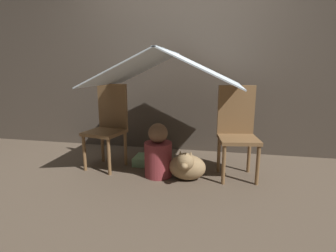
% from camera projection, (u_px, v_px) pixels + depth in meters
% --- Properties ---
extents(ground_plane, '(8.80, 8.80, 0.00)m').
position_uv_depth(ground_plane, '(165.00, 178.00, 2.69)').
color(ground_plane, brown).
extents(wall_back, '(7.00, 0.05, 2.50)m').
position_uv_depth(wall_back, '(181.00, 57.00, 3.42)').
color(wall_back, '#4C4238').
rests_on(wall_back, ground_plane).
extents(chair_left, '(0.45, 0.45, 0.94)m').
position_uv_depth(chair_left, '(108.00, 123.00, 2.95)').
color(chair_left, brown).
rests_on(chair_left, ground_plane).
extents(chair_right, '(0.43, 0.43, 0.94)m').
position_uv_depth(chair_right, '(237.00, 129.00, 2.68)').
color(chair_right, brown).
rests_on(chair_right, ground_plane).
extents(sheet_canopy, '(1.44, 1.15, 0.35)m').
position_uv_depth(sheet_canopy, '(168.00, 68.00, 2.61)').
color(sheet_canopy, silver).
extents(person_front, '(0.28, 0.28, 0.56)m').
position_uv_depth(person_front, '(158.00, 154.00, 2.71)').
color(person_front, maroon).
rests_on(person_front, ground_plane).
extents(dog, '(0.37, 0.38, 0.34)m').
position_uv_depth(dog, '(187.00, 166.00, 2.61)').
color(dog, '#9E7F56').
rests_on(dog, ground_plane).
extents(floor_cushion, '(0.32, 0.26, 0.10)m').
position_uv_depth(floor_cushion, '(149.00, 160.00, 3.07)').
color(floor_cushion, '#7FB27F').
rests_on(floor_cushion, ground_plane).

